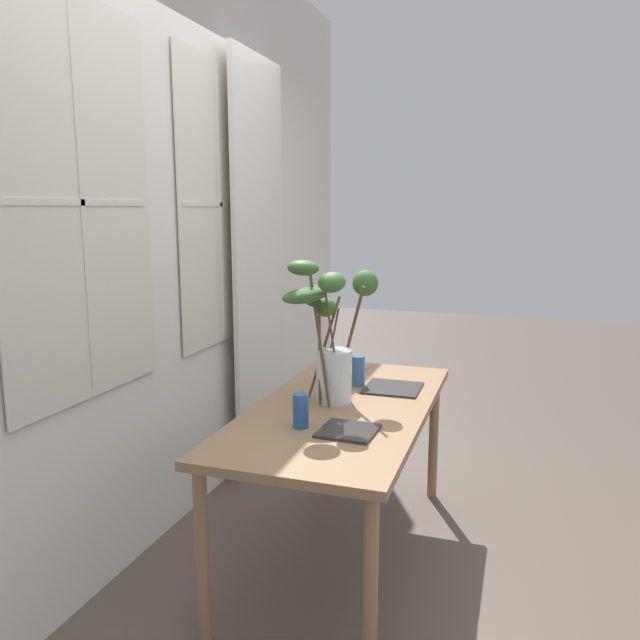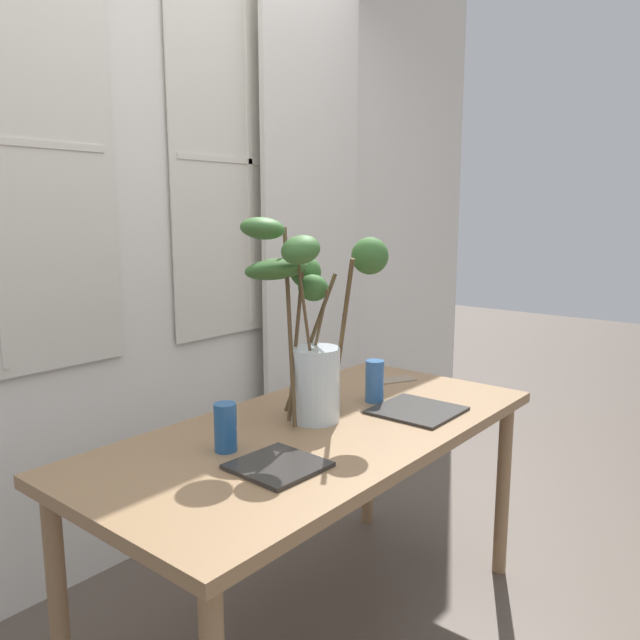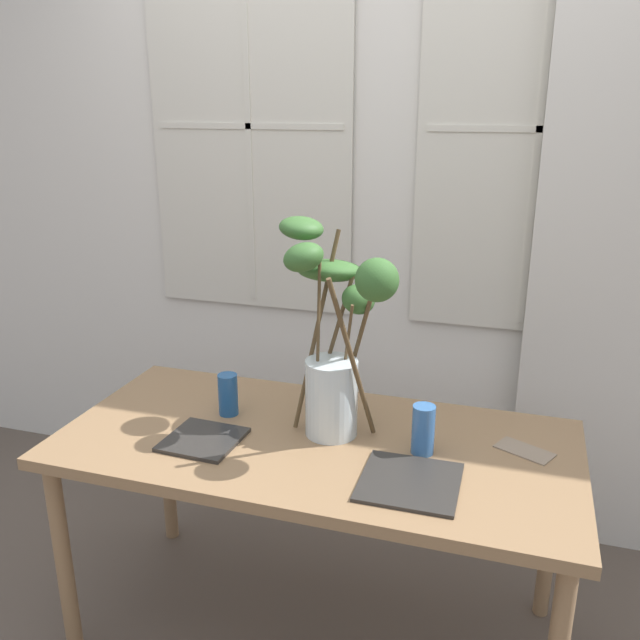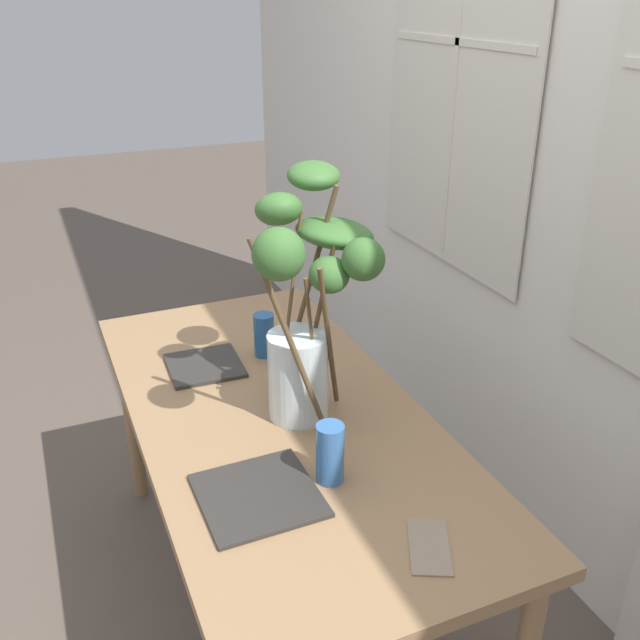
{
  "view_description": "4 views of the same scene",
  "coord_description": "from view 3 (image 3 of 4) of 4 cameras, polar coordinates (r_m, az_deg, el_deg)",
  "views": [
    {
      "loc": [
        -2.55,
        -0.74,
        1.59
      ],
      "look_at": [
        0.01,
        0.11,
        1.1
      ],
      "focal_mm": 34.83,
      "sensor_mm": 36.0,
      "label": 1
    },
    {
      "loc": [
        -1.45,
        -1.19,
        1.39
      ],
      "look_at": [
        0.04,
        0.03,
        1.05
      ],
      "focal_mm": 35.05,
      "sensor_mm": 36.0,
      "label": 2
    },
    {
      "loc": [
        0.56,
        -1.72,
        1.7
      ],
      "look_at": [
        -0.01,
        0.07,
        1.08
      ],
      "focal_mm": 37.23,
      "sensor_mm": 36.0,
      "label": 3
    },
    {
      "loc": [
        1.55,
        -0.54,
        1.78
      ],
      "look_at": [
        0.05,
        0.11,
        1.0
      ],
      "focal_mm": 39.65,
      "sensor_mm": 36.0,
      "label": 4
    }
  ],
  "objects": [
    {
      "name": "plate_square_right",
      "position": [
        1.85,
        7.73,
        -13.62
      ],
      "size": [
        0.27,
        0.27,
        0.01
      ],
      "primitive_type": "cube",
      "rotation": [
        0.0,
        0.0,
        0.01
      ],
      "color": "#2D2B28",
      "rests_on": "dining_table"
    },
    {
      "name": "curtain_sheer_side",
      "position": [
        2.59,
        25.47,
        6.06
      ],
      "size": [
        0.69,
        0.03,
        2.47
      ],
      "primitive_type": "cube",
      "color": "silver",
      "rests_on": "ground"
    },
    {
      "name": "ground",
      "position": [
        2.48,
        -0.35,
        -25.04
      ],
      "size": [
        14.0,
        14.0,
        0.0
      ],
      "primitive_type": "plane",
      "color": "brown"
    },
    {
      "name": "napkin_folded",
      "position": [
        2.08,
        17.16,
        -10.67
      ],
      "size": [
        0.18,
        0.15,
        0.0
      ],
      "primitive_type": "cube",
      "rotation": [
        0.0,
        0.0,
        -0.46
      ],
      "color": "gray",
      "rests_on": "dining_table"
    },
    {
      "name": "drinking_glass_blue_right",
      "position": [
        1.97,
        8.86,
        -9.29
      ],
      "size": [
        0.07,
        0.07,
        0.15
      ],
      "primitive_type": "cylinder",
      "color": "#386BAD",
      "rests_on": "dining_table"
    },
    {
      "name": "back_wall_with_windows",
      "position": [
        2.73,
        5.89,
        14.89
      ],
      "size": [
        5.27,
        0.14,
        3.09
      ],
      "color": "silver",
      "rests_on": "ground"
    },
    {
      "name": "drinking_glass_blue_left",
      "position": [
        2.2,
        -7.91,
        -6.36
      ],
      "size": [
        0.06,
        0.06,
        0.14
      ],
      "primitive_type": "cylinder",
      "color": "#235693",
      "rests_on": "dining_table"
    },
    {
      "name": "plate_square_left",
      "position": [
        2.07,
        -10.01,
        -10.08
      ],
      "size": [
        0.23,
        0.23,
        0.01
      ],
      "primitive_type": "cube",
      "rotation": [
        0.0,
        0.0,
        -0.04
      ],
      "color": "#2D2B28",
      "rests_on": "dining_table"
    },
    {
      "name": "vase_with_branches",
      "position": [
        1.98,
        1.36,
        -1.12
      ],
      "size": [
        0.46,
        0.45,
        0.66
      ],
      "color": "silver",
      "rests_on": "dining_table"
    },
    {
      "name": "dining_table",
      "position": [
        2.09,
        -0.38,
        -11.87
      ],
      "size": [
        1.57,
        0.75,
        0.72
      ],
      "color": "#93704C",
      "rests_on": "ground"
    }
  ]
}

